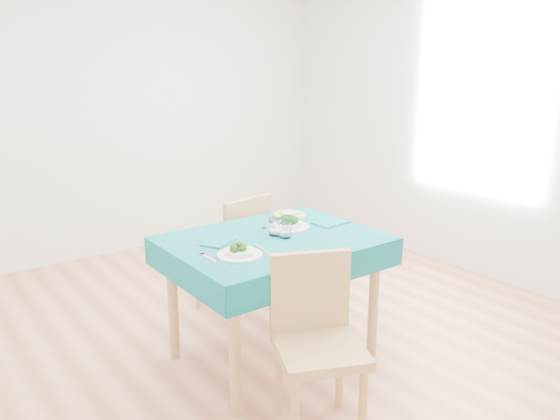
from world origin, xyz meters
TOP-DOWN VIEW (x-y plane):
  - room_shell at (0.00, 0.00)m, footprint 4.02×4.52m
  - table at (-0.19, -0.19)m, footprint 1.18×0.89m
  - chair_near at (-0.42, -0.87)m, footprint 0.54×0.56m
  - chair_far at (-0.03, 0.56)m, footprint 0.50×0.53m
  - bowl_near at (-0.51, -0.34)m, footprint 0.24×0.24m
  - bowl_far at (-0.00, -0.09)m, footprint 0.25×0.25m
  - fork_near at (-0.66, -0.27)m, footprint 0.03×0.17m
  - knife_near at (-0.36, -0.34)m, footprint 0.06×0.22m
  - fork_far at (-0.13, -0.09)m, footprint 0.03×0.18m
  - knife_far at (0.22, -0.15)m, footprint 0.03×0.21m
  - napkin_near at (-0.49, -0.09)m, footprint 0.22×0.20m
  - napkin_far at (0.26, -0.17)m, footprint 0.22×0.16m
  - tumbler_center at (-0.15, -0.16)m, footprint 0.08×0.08m
  - tumbler_side at (-0.14, -0.23)m, footprint 0.07×0.07m
  - side_plate at (0.17, 0.13)m, footprint 0.21×0.21m
  - bread_slice at (0.17, 0.13)m, footprint 0.12×0.12m

SIDE VIEW (x-z plane):
  - table at x=-0.19m, z-range 0.00..0.76m
  - chair_near at x=-0.42m, z-range 0.00..1.00m
  - chair_far at x=-0.03m, z-range 0.00..1.05m
  - fork_near at x=-0.66m, z-range 0.76..0.76m
  - knife_far at x=0.22m, z-range 0.76..0.76m
  - fork_far at x=-0.13m, z-range 0.76..0.76m
  - knife_near at x=-0.36m, z-range 0.76..0.76m
  - side_plate at x=0.17m, z-range 0.76..0.77m
  - napkin_near at x=-0.49m, z-range 0.76..0.77m
  - napkin_far at x=0.26m, z-range 0.76..0.77m
  - bread_slice at x=0.17m, z-range 0.77..0.78m
  - bowl_near at x=-0.51m, z-range 0.76..0.83m
  - bowl_far at x=0.00m, z-range 0.76..0.83m
  - tumbler_side at x=-0.14m, z-range 0.76..0.84m
  - tumbler_center at x=-0.15m, z-range 0.76..0.86m
  - room_shell at x=0.00m, z-range -0.02..2.71m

